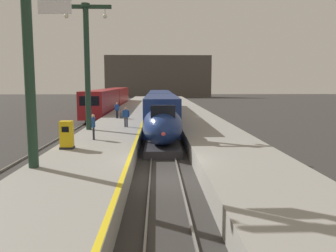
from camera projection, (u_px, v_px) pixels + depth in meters
name	position (u px, v px, depth m)	size (l,w,h in m)	color
ground_plane	(165.00, 180.00, 17.19)	(260.00, 260.00, 0.00)	#33302D
platform_left	(127.00, 119.00, 41.55)	(4.80, 110.00, 1.05)	gray
platform_right	(194.00, 118.00, 41.80)	(4.80, 110.00, 1.05)	gray
platform_left_safety_stripe	(146.00, 114.00, 41.55)	(0.20, 107.80, 0.01)	yellow
rail_main_left	(154.00, 120.00, 44.44)	(0.08, 110.00, 0.12)	slate
rail_main_right	(166.00, 120.00, 44.48)	(0.08, 110.00, 0.12)	slate
rail_secondary_left	(91.00, 120.00, 44.19)	(0.08, 110.00, 0.12)	slate
rail_secondary_right	(103.00, 120.00, 44.23)	(0.08, 110.00, 0.12)	slate
highspeed_train_main	(160.00, 108.00, 39.29)	(2.92, 37.35, 3.60)	navy
regional_train_adjacent	(111.00, 99.00, 57.45)	(2.85, 36.60, 3.80)	maroon
station_column_near	(29.00, 45.00, 14.84)	(4.00, 0.68, 8.72)	#1E3828
station_column_mid	(87.00, 56.00, 27.30)	(4.00, 0.68, 9.86)	#1E3828
passenger_near_edge	(117.00, 109.00, 36.88)	(0.42, 0.44, 1.69)	#23232D
passenger_mid_platform	(93.00, 125.00, 22.94)	(0.26, 0.57, 1.69)	#23232D
passenger_far_waiting	(126.00, 115.00, 29.54)	(0.57, 0.23, 1.69)	#23232D
rolling_suitcase	(121.00, 115.00, 36.98)	(0.40, 0.22, 0.98)	#4C4C51
ticket_machine_yellow	(67.00, 136.00, 19.81)	(0.76, 0.62, 1.60)	yellow
terminus_back_wall	(158.00, 76.00, 117.49)	(36.00, 2.00, 14.00)	#4C4742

